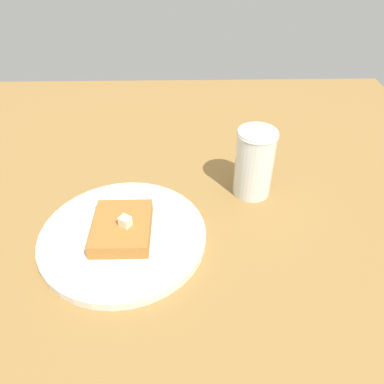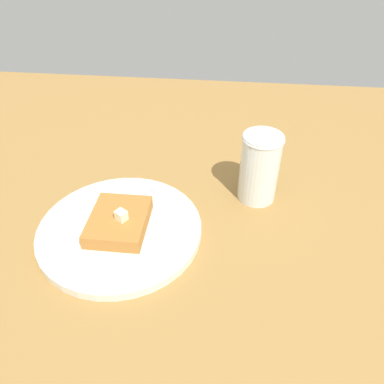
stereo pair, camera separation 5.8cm
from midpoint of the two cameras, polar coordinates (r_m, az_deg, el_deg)
table_surface at (r=59.77cm, az=-8.20°, el=-6.19°), size 116.33×116.33×2.08cm
plate at (r=57.55cm, az=-13.31°, el=-6.65°), size 24.73×24.73×1.37cm
toast_slice_center at (r=56.38cm, az=-13.56°, el=-5.45°), size 8.38×10.21×2.21cm
butter_pat_primary at (r=54.50cm, az=-13.18°, el=-4.52°), size 2.04×1.99×1.53cm
fork at (r=62.41cm, az=-13.84°, el=-1.56°), size 15.80×5.67×0.36cm
syrup_jar at (r=62.40cm, az=6.81°, el=3.91°), size 6.61×6.61×11.86cm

